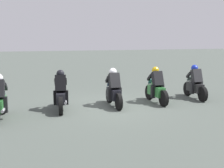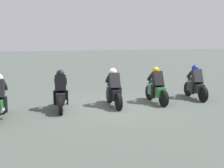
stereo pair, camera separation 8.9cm
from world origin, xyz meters
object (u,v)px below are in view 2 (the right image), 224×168
rider_lane_a (196,85)px  rider_lane_d (61,94)px  rider_lane_b (156,88)px  rider_lane_c (114,91)px

rider_lane_a → rider_lane_d: same height
rider_lane_d → rider_lane_b: bearing=-80.4°
rider_lane_b → rider_lane_c: 1.88m
rider_lane_a → rider_lane_b: bearing=103.8°
rider_lane_c → rider_lane_a: bearing=-82.6°
rider_lane_a → rider_lane_c: 3.97m
rider_lane_a → rider_lane_c: size_ratio=1.00×
rider_lane_b → rider_lane_d: bearing=92.6°
rider_lane_d → rider_lane_a: bearing=-78.1°
rider_lane_b → rider_lane_c: (0.06, 1.88, 0.00)m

